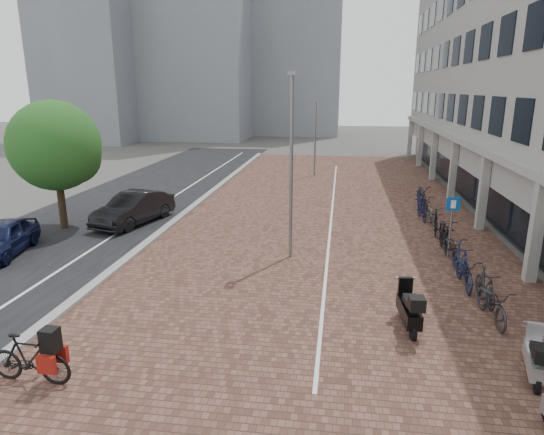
{
  "coord_description": "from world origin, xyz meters",
  "views": [
    {
      "loc": [
        2.55,
        -11.54,
        6.15
      ],
      "look_at": [
        0.0,
        6.0,
        1.3
      ],
      "focal_mm": 31.39,
      "sensor_mm": 36.0,
      "label": 1
    }
  ],
  "objects_px": {
    "hero_bike": "(30,358)",
    "scooter_front": "(536,356)",
    "car_dark": "(134,208)",
    "scooter_mid": "(409,307)",
    "parking_sign": "(452,218)",
    "car_navy": "(2,238)"
  },
  "relations": [
    {
      "from": "car_dark",
      "to": "scooter_mid",
      "type": "bearing_deg",
      "value": -22.3
    },
    {
      "from": "scooter_front",
      "to": "parking_sign",
      "type": "bearing_deg",
      "value": 105.1
    },
    {
      "from": "scooter_front",
      "to": "parking_sign",
      "type": "height_order",
      "value": "parking_sign"
    },
    {
      "from": "car_navy",
      "to": "scooter_mid",
      "type": "relative_size",
      "value": 2.17
    },
    {
      "from": "car_dark",
      "to": "hero_bike",
      "type": "distance_m",
      "value": 12.5
    },
    {
      "from": "hero_bike",
      "to": "parking_sign",
      "type": "relative_size",
      "value": 0.81
    },
    {
      "from": "car_navy",
      "to": "hero_bike",
      "type": "relative_size",
      "value": 2.03
    },
    {
      "from": "car_dark",
      "to": "scooter_front",
      "type": "bearing_deg",
      "value": -22.62
    },
    {
      "from": "hero_bike",
      "to": "scooter_mid",
      "type": "relative_size",
      "value": 1.07
    },
    {
      "from": "parking_sign",
      "to": "car_navy",
      "type": "bearing_deg",
      "value": -177.63
    },
    {
      "from": "car_dark",
      "to": "scooter_front",
      "type": "relative_size",
      "value": 2.8
    },
    {
      "from": "car_dark",
      "to": "scooter_mid",
      "type": "distance_m",
      "value": 14.19
    },
    {
      "from": "hero_bike",
      "to": "scooter_mid",
      "type": "xyz_separation_m",
      "value": [
        8.33,
        3.62,
        0.02
      ]
    },
    {
      "from": "car_navy",
      "to": "parking_sign",
      "type": "relative_size",
      "value": 1.65
    },
    {
      "from": "car_dark",
      "to": "hero_bike",
      "type": "xyz_separation_m",
      "value": [
        3.04,
        -12.12,
        -0.15
      ]
    },
    {
      "from": "scooter_mid",
      "to": "parking_sign",
      "type": "height_order",
      "value": "parking_sign"
    },
    {
      "from": "scooter_mid",
      "to": "car_navy",
      "type": "bearing_deg",
      "value": 161.21
    },
    {
      "from": "scooter_front",
      "to": "car_dark",
      "type": "bearing_deg",
      "value": 156.07
    },
    {
      "from": "car_dark",
      "to": "parking_sign",
      "type": "bearing_deg",
      "value": 2.79
    },
    {
      "from": "hero_bike",
      "to": "scooter_front",
      "type": "bearing_deg",
      "value": -79.31
    },
    {
      "from": "car_dark",
      "to": "hero_bike",
      "type": "bearing_deg",
      "value": -61.45
    },
    {
      "from": "hero_bike",
      "to": "scooter_front",
      "type": "distance_m",
      "value": 10.88
    }
  ]
}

